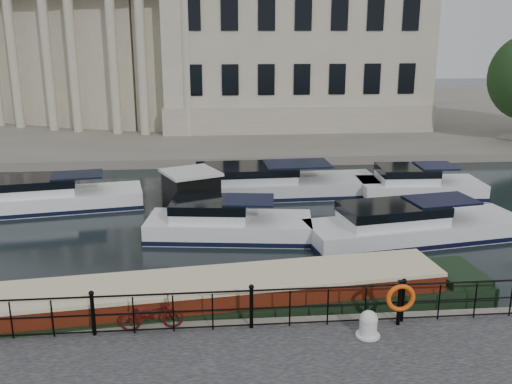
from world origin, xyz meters
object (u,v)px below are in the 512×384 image
at_px(bicycle, 152,314).
at_px(life_ring_post, 401,298).
at_px(mooring_bollard, 368,324).
at_px(narrowboat, 214,305).
at_px(harbour_hut, 191,197).

relative_size(bicycle, life_ring_post, 1.29).
xyz_separation_m(bicycle, mooring_bollard, (5.46, -0.83, -0.10)).
height_order(life_ring_post, narrowboat, life_ring_post).
bearing_deg(life_ring_post, harbour_hut, 116.67).
distance_m(life_ring_post, narrowboat, 5.27).
xyz_separation_m(mooring_bollard, harbour_hut, (-4.66, 11.58, 0.08)).
distance_m(mooring_bollard, harbour_hut, 12.48).
height_order(bicycle, harbour_hut, harbour_hut).
height_order(mooring_bollard, narrowboat, mooring_bollard).
height_order(mooring_bollard, life_ring_post, life_ring_post).
xyz_separation_m(bicycle, narrowboat, (1.61, 1.55, -0.61)).
bearing_deg(life_ring_post, narrowboat, 157.89).
xyz_separation_m(life_ring_post, harbour_hut, (-5.60, 11.15, -0.38)).
height_order(narrowboat, harbour_hut, harbour_hut).
bearing_deg(life_ring_post, bicycle, 176.41).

